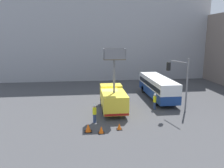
# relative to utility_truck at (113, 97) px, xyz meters

# --- Properties ---
(ground_plane) EXTENTS (120.00, 120.00, 0.00)m
(ground_plane) POSITION_rel_utility_truck_xyz_m (-0.64, 0.92, -1.61)
(ground_plane) COLOR #424244
(building_backdrop_far) EXTENTS (44.00, 10.00, 17.67)m
(building_backdrop_far) POSITION_rel_utility_truck_xyz_m (-0.64, 23.00, 7.22)
(building_backdrop_far) COLOR #9E9EA3
(building_backdrop_far) RESTS_ON ground_plane
(utility_truck) EXTENTS (2.60, 6.20, 7.22)m
(utility_truck) POSITION_rel_utility_truck_xyz_m (0.00, 0.00, 0.00)
(utility_truck) COLOR yellow
(utility_truck) RESTS_ON ground_plane
(city_bus) EXTENTS (2.60, 10.17, 2.96)m
(city_bus) POSITION_rel_utility_truck_xyz_m (6.77, 4.57, 0.15)
(city_bus) COLOR navy
(city_bus) RESTS_ON ground_plane
(traffic_light_pole) EXTENTS (2.82, 2.56, 6.07)m
(traffic_light_pole) POSITION_rel_utility_truck_xyz_m (7.46, -1.17, 2.43)
(traffic_light_pole) COLOR slate
(traffic_light_pole) RESTS_ON ground_plane
(road_worker_near_truck) EXTENTS (0.38, 0.38, 1.91)m
(road_worker_near_truck) POSITION_rel_utility_truck_xyz_m (-2.26, -3.31, -0.65)
(road_worker_near_truck) COLOR navy
(road_worker_near_truck) RESTS_ON ground_plane
(road_worker_directing) EXTENTS (0.38, 0.38, 1.92)m
(road_worker_directing) POSITION_rel_utility_truck_xyz_m (4.98, 0.01, -0.65)
(road_worker_directing) COLOR navy
(road_worker_directing) RESTS_ON ground_plane
(traffic_cone_near_truck) EXTENTS (0.68, 0.68, 0.78)m
(traffic_cone_near_truck) POSITION_rel_utility_truck_xyz_m (-2.92, -5.44, -1.25)
(traffic_cone_near_truck) COLOR black
(traffic_cone_near_truck) RESTS_ON ground_plane
(traffic_cone_mid_road) EXTENTS (0.53, 0.53, 0.61)m
(traffic_cone_mid_road) POSITION_rel_utility_truck_xyz_m (-0.05, -5.30, -1.33)
(traffic_cone_mid_road) COLOR black
(traffic_cone_mid_road) RESTS_ON ground_plane
(traffic_cone_far_side) EXTENTS (0.58, 0.58, 0.67)m
(traffic_cone_far_side) POSITION_rel_utility_truck_xyz_m (-1.77, -5.90, -1.30)
(traffic_cone_far_side) COLOR black
(traffic_cone_far_side) RESTS_ON ground_plane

